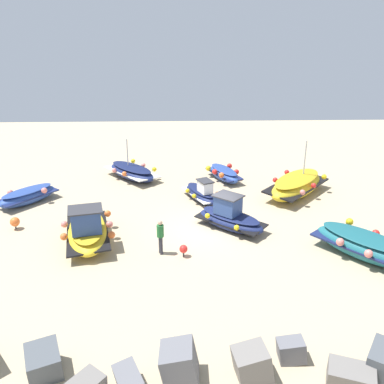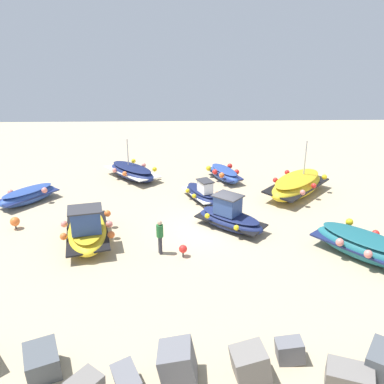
{
  "view_description": "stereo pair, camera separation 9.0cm",
  "coord_description": "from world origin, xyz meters",
  "px_view_note": "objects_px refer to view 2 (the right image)",
  "views": [
    {
      "loc": [
        1.6,
        19.49,
        9.69
      ],
      "look_at": [
        0.87,
        -2.85,
        0.9
      ],
      "focal_mm": 39.37,
      "sensor_mm": 36.0,
      "label": 1
    },
    {
      "loc": [
        1.51,
        19.49,
        9.69
      ],
      "look_at": [
        0.87,
        -2.85,
        0.9
      ],
      "focal_mm": 39.37,
      "sensor_mm": 36.0,
      "label": 2
    }
  ],
  "objects_px": {
    "fishing_boat_6": "(28,195)",
    "mooring_buoy_1": "(15,222)",
    "fishing_boat_2": "(297,185)",
    "fishing_boat_7": "(224,174)",
    "fishing_boat_0": "(87,230)",
    "fishing_boat_4": "(364,246)",
    "fishing_boat_5": "(201,193)",
    "person_walking": "(160,235)",
    "fishing_boat_3": "(230,218)",
    "fishing_boat_1": "(132,172)",
    "mooring_buoy_0": "(183,249)"
  },
  "relations": [
    {
      "from": "fishing_boat_1",
      "to": "fishing_boat_3",
      "type": "distance_m",
      "value": 9.78
    },
    {
      "from": "person_walking",
      "to": "fishing_boat_6",
      "type": "bearing_deg",
      "value": -57.25
    },
    {
      "from": "fishing_boat_3",
      "to": "fishing_boat_7",
      "type": "xyz_separation_m",
      "value": [
        -0.44,
        -7.36,
        -0.14
      ]
    },
    {
      "from": "person_walking",
      "to": "mooring_buoy_0",
      "type": "bearing_deg",
      "value": 143.73
    },
    {
      "from": "fishing_boat_3",
      "to": "fishing_boat_6",
      "type": "height_order",
      "value": "fishing_boat_3"
    },
    {
      "from": "mooring_buoy_0",
      "to": "person_walking",
      "type": "bearing_deg",
      "value": -16.71
    },
    {
      "from": "fishing_boat_2",
      "to": "fishing_boat_7",
      "type": "distance_m",
      "value": 5.1
    },
    {
      "from": "fishing_boat_1",
      "to": "fishing_boat_6",
      "type": "height_order",
      "value": "fishing_boat_1"
    },
    {
      "from": "fishing_boat_5",
      "to": "fishing_boat_7",
      "type": "bearing_deg",
      "value": 129.61
    },
    {
      "from": "fishing_boat_7",
      "to": "mooring_buoy_0",
      "type": "xyz_separation_m",
      "value": [
        2.87,
        10.18,
        -0.07
      ]
    },
    {
      "from": "fishing_boat_4",
      "to": "fishing_boat_5",
      "type": "distance_m",
      "value": 9.79
    },
    {
      "from": "fishing_boat_3",
      "to": "person_walking",
      "type": "relative_size",
      "value": 2.29
    },
    {
      "from": "fishing_boat_7",
      "to": "fishing_boat_2",
      "type": "bearing_deg",
      "value": -148.42
    },
    {
      "from": "fishing_boat_7",
      "to": "mooring_buoy_1",
      "type": "bearing_deg",
      "value": 98.34
    },
    {
      "from": "fishing_boat_4",
      "to": "fishing_boat_6",
      "type": "relative_size",
      "value": 1.32
    },
    {
      "from": "fishing_boat_3",
      "to": "fishing_boat_4",
      "type": "bearing_deg",
      "value": -168.01
    },
    {
      "from": "fishing_boat_0",
      "to": "person_walking",
      "type": "bearing_deg",
      "value": 58.65
    },
    {
      "from": "fishing_boat_0",
      "to": "fishing_boat_3",
      "type": "relative_size",
      "value": 1.27
    },
    {
      "from": "fishing_boat_2",
      "to": "mooring_buoy_1",
      "type": "height_order",
      "value": "fishing_boat_2"
    },
    {
      "from": "fishing_boat_0",
      "to": "fishing_boat_4",
      "type": "distance_m",
      "value": 12.8
    },
    {
      "from": "fishing_boat_7",
      "to": "mooring_buoy_1",
      "type": "height_order",
      "value": "fishing_boat_7"
    },
    {
      "from": "fishing_boat_6",
      "to": "mooring_buoy_0",
      "type": "distance_m",
      "value": 11.13
    },
    {
      "from": "fishing_boat_1",
      "to": "fishing_boat_6",
      "type": "xyz_separation_m",
      "value": [
        5.66,
        4.19,
        -0.01
      ]
    },
    {
      "from": "person_walking",
      "to": "fishing_boat_2",
      "type": "bearing_deg",
      "value": -158.85
    },
    {
      "from": "fishing_boat_4",
      "to": "mooring_buoy_1",
      "type": "height_order",
      "value": "fishing_boat_4"
    },
    {
      "from": "person_walking",
      "to": "mooring_buoy_0",
      "type": "height_order",
      "value": "person_walking"
    },
    {
      "from": "fishing_boat_1",
      "to": "mooring_buoy_1",
      "type": "height_order",
      "value": "fishing_boat_1"
    },
    {
      "from": "fishing_boat_6",
      "to": "mooring_buoy_0",
      "type": "relative_size",
      "value": 6.24
    },
    {
      "from": "fishing_boat_3",
      "to": "mooring_buoy_0",
      "type": "bearing_deg",
      "value": 89.94
    },
    {
      "from": "fishing_boat_4",
      "to": "fishing_boat_3",
      "type": "bearing_deg",
      "value": -158.62
    },
    {
      "from": "fishing_boat_3",
      "to": "fishing_boat_4",
      "type": "height_order",
      "value": "fishing_boat_3"
    },
    {
      "from": "fishing_boat_1",
      "to": "person_walking",
      "type": "xyz_separation_m",
      "value": [
        -2.35,
        10.37,
        0.48
      ]
    },
    {
      "from": "fishing_boat_2",
      "to": "fishing_boat_7",
      "type": "bearing_deg",
      "value": -83.12
    },
    {
      "from": "fishing_boat_6",
      "to": "person_walking",
      "type": "xyz_separation_m",
      "value": [
        -8.01,
        6.18,
        0.49
      ]
    },
    {
      "from": "fishing_boat_0",
      "to": "fishing_boat_4",
      "type": "relative_size",
      "value": 1.03
    },
    {
      "from": "fishing_boat_5",
      "to": "person_walking",
      "type": "xyz_separation_m",
      "value": [
        2.18,
        6.29,
        0.49
      ]
    },
    {
      "from": "fishing_boat_5",
      "to": "mooring_buoy_0",
      "type": "relative_size",
      "value": 5.79
    },
    {
      "from": "mooring_buoy_0",
      "to": "fishing_boat_0",
      "type": "bearing_deg",
      "value": -18.17
    },
    {
      "from": "fishing_boat_4",
      "to": "fishing_boat_5",
      "type": "xyz_separation_m",
      "value": [
        6.96,
        -6.89,
        -0.12
      ]
    },
    {
      "from": "fishing_boat_7",
      "to": "fishing_boat_1",
      "type": "bearing_deg",
      "value": 61.84
    },
    {
      "from": "fishing_boat_1",
      "to": "fishing_boat_7",
      "type": "xyz_separation_m",
      "value": [
        -6.25,
        0.5,
        -0.03
      ]
    },
    {
      "from": "fishing_boat_6",
      "to": "mooring_buoy_1",
      "type": "xyz_separation_m",
      "value": [
        -0.46,
        3.44,
        -0.06
      ]
    },
    {
      "from": "mooring_buoy_1",
      "to": "fishing_boat_5",
      "type": "bearing_deg",
      "value": -159.95
    },
    {
      "from": "fishing_boat_3",
      "to": "fishing_boat_4",
      "type": "relative_size",
      "value": 0.81
    },
    {
      "from": "fishing_boat_0",
      "to": "fishing_boat_7",
      "type": "height_order",
      "value": "fishing_boat_0"
    },
    {
      "from": "fishing_boat_2",
      "to": "mooring_buoy_1",
      "type": "xyz_separation_m",
      "value": [
        15.63,
        4.21,
        -0.24
      ]
    },
    {
      "from": "fishing_boat_3",
      "to": "fishing_boat_7",
      "type": "bearing_deg",
      "value": -52.82
    },
    {
      "from": "fishing_boat_2",
      "to": "fishing_boat_3",
      "type": "height_order",
      "value": "fishing_boat_2"
    },
    {
      "from": "fishing_boat_1",
      "to": "fishing_boat_5",
      "type": "height_order",
      "value": "fishing_boat_1"
    },
    {
      "from": "fishing_boat_2",
      "to": "fishing_boat_4",
      "type": "relative_size",
      "value": 1.12
    }
  ]
}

